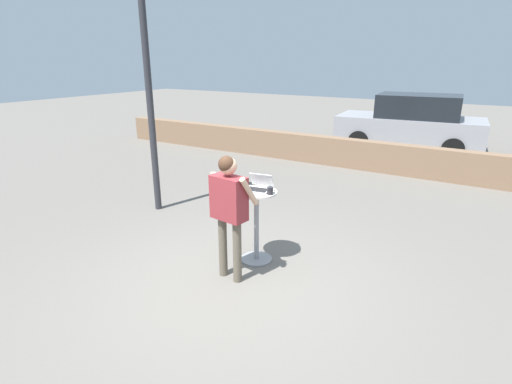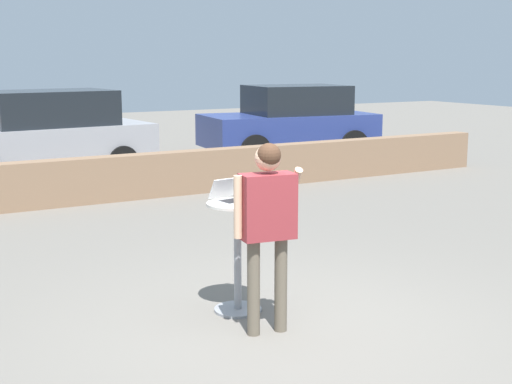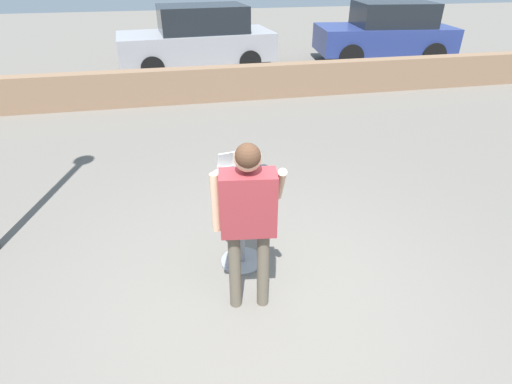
% 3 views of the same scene
% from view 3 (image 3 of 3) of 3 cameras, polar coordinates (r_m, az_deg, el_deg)
% --- Properties ---
extents(ground_plane, '(50.00, 50.00, 0.00)m').
position_cam_3_polar(ground_plane, '(3.89, 1.04, -16.07)').
color(ground_plane, slate).
extents(pavement_kerb, '(16.96, 0.35, 0.75)m').
position_cam_3_polar(pavement_kerb, '(9.30, -7.75, 14.94)').
color(pavement_kerb, '#84664C').
rests_on(pavement_kerb, ground_plane).
extents(cafe_table, '(0.57, 0.57, 1.04)m').
position_cam_3_polar(cafe_table, '(4.00, -2.18, -3.28)').
color(cafe_table, gray).
rests_on(cafe_table, ground_plane).
extents(laptop, '(0.38, 0.38, 0.21)m').
position_cam_3_polar(laptop, '(3.82, -2.64, 3.29)').
color(laptop, silver).
rests_on(laptop, cafe_table).
extents(coffee_mug, '(0.12, 0.08, 0.10)m').
position_cam_3_polar(coffee_mug, '(3.77, 1.10, 3.04)').
color(coffee_mug, '#232328').
rests_on(coffee_mug, cafe_table).
extents(standing_person, '(0.62, 0.35, 1.65)m').
position_cam_3_polar(standing_person, '(3.25, -1.13, -2.54)').
color(standing_person, brown).
rests_on(standing_person, ground_plane).
extents(parked_car_near_street, '(4.43, 2.25, 1.71)m').
position_cam_3_polar(parked_car_near_street, '(12.22, -8.26, 20.91)').
color(parked_car_near_street, '#9E9EA3').
rests_on(parked_car_near_street, ground_plane).
extents(parked_car_further_down, '(4.16, 2.34, 1.71)m').
position_cam_3_polar(parked_car_further_down, '(13.58, 18.07, 20.86)').
color(parked_car_further_down, navy).
rests_on(parked_car_further_down, ground_plane).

